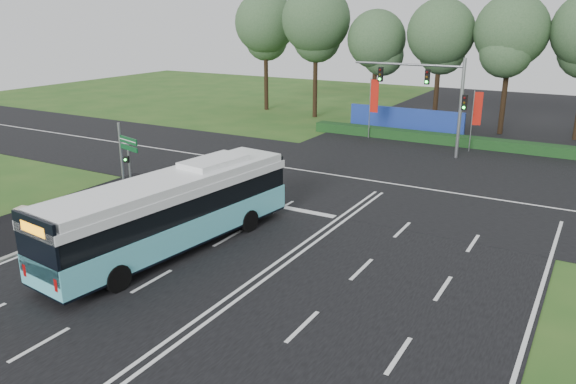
{
  "coord_description": "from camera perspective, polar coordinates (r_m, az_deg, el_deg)",
  "views": [
    {
      "loc": [
        10.97,
        -19.33,
        9.88
      ],
      "look_at": [
        -1.26,
        2.0,
        2.04
      ],
      "focal_mm": 35.0,
      "sensor_mm": 36.0,
      "label": 1
    }
  ],
  "objects": [
    {
      "name": "pedestrian_signal",
      "position": [
        32.48,
        -15.85,
        2.5
      ],
      "size": [
        0.29,
        0.41,
        3.2
      ],
      "rotation": [
        0.0,
        0.0,
        0.31
      ],
      "color": "gray",
      "rests_on": "ground"
    },
    {
      "name": "hedge",
      "position": [
        46.16,
        15.51,
        5.19
      ],
      "size": [
        22.0,
        1.2,
        0.8
      ],
      "primitive_type": "cube",
      "color": "#143917",
      "rests_on": "ground"
    },
    {
      "name": "kerb_strip",
      "position": [
        28.4,
        -20.99,
        -3.77
      ],
      "size": [
        0.25,
        18.0,
        0.12
      ],
      "primitive_type": "cube",
      "color": "gray",
      "rests_on": "ground"
    },
    {
      "name": "traffic_light_gantry",
      "position": [
        41.58,
        14.82,
        9.9
      ],
      "size": [
        8.41,
        0.28,
        7.0
      ],
      "color": "gray",
      "rests_on": "ground"
    },
    {
      "name": "road_cross",
      "position": [
        34.62,
        10.1,
        0.87
      ],
      "size": [
        120.0,
        14.0,
        0.05
      ],
      "primitive_type": "cube",
      "color": "black",
      "rests_on": "ground"
    },
    {
      "name": "street_sign",
      "position": [
        30.38,
        -16.26,
        3.51
      ],
      "size": [
        1.71,
        0.55,
        4.51
      ],
      "rotation": [
        0.0,
        0.0,
        -0.27
      ],
      "color": "gray",
      "rests_on": "ground"
    },
    {
      "name": "road_main",
      "position": [
        24.31,
        0.24,
        -6.24
      ],
      "size": [
        20.0,
        120.0,
        0.04
      ],
      "primitive_type": "cube",
      "color": "black",
      "rests_on": "ground"
    },
    {
      "name": "utility_cabinet",
      "position": [
        29.43,
        -25.17,
        -2.5
      ],
      "size": [
        0.79,
        0.7,
        1.14
      ],
      "primitive_type": "cube",
      "rotation": [
        0.0,
        0.0,
        0.2
      ],
      "color": "beige",
      "rests_on": "ground"
    },
    {
      "name": "banner_flag_left",
      "position": [
        46.55,
        8.64,
        9.24
      ],
      "size": [
        0.73,
        0.08,
        4.94
      ],
      "rotation": [
        0.0,
        0.0,
        0.01
      ],
      "color": "gray",
      "rests_on": "ground"
    },
    {
      "name": "blue_hoarding",
      "position": [
        49.47,
        11.83,
        7.09
      ],
      "size": [
        10.0,
        0.3,
        2.2
      ],
      "primitive_type": "cube",
      "color": "navy",
      "rests_on": "ground"
    },
    {
      "name": "ground",
      "position": [
        24.32,
        0.24,
        -6.28
      ],
      "size": [
        120.0,
        120.0,
        0.0
      ],
      "primitive_type": "plane",
      "color": "#27531B",
      "rests_on": "ground"
    },
    {
      "name": "banner_flag_mid",
      "position": [
        43.72,
        18.56,
        7.68
      ],
      "size": [
        0.64,
        0.28,
        4.56
      ],
      "rotation": [
        0.0,
        0.0,
        0.37
      ],
      "color": "gray",
      "rests_on": "ground"
    },
    {
      "name": "eucalyptus_row",
      "position": [
        52.36,
        14.15,
        15.76
      ],
      "size": [
        42.17,
        7.86,
        12.62
      ],
      "color": "black",
      "rests_on": "ground"
    },
    {
      "name": "city_bus",
      "position": [
        24.56,
        -11.6,
        -1.89
      ],
      "size": [
        4.04,
        12.7,
        3.58
      ],
      "rotation": [
        0.0,
        0.0,
        -0.12
      ],
      "color": "#5FCEDD",
      "rests_on": "ground"
    },
    {
      "name": "bike_path",
      "position": [
        30.24,
        -23.9,
        -2.91
      ],
      "size": [
        5.0,
        18.0,
        0.06
      ],
      "primitive_type": "cube",
      "color": "black",
      "rests_on": "ground"
    }
  ]
}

